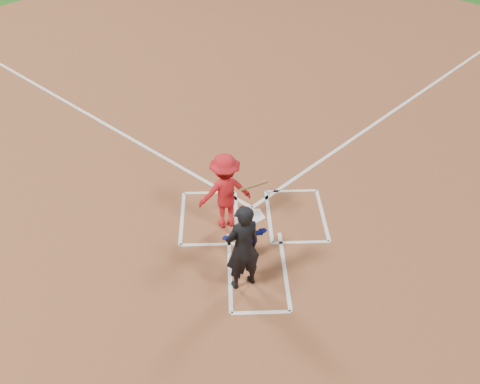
{
  "coord_description": "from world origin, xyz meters",
  "views": [
    {
      "loc": [
        -0.62,
        -9.32,
        7.69
      ],
      "look_at": [
        -0.3,
        -0.4,
        1.0
      ],
      "focal_mm": 40.0,
      "sensor_mm": 36.0,
      "label": 1
    }
  ],
  "objects_px": {
    "catcher": "(246,238)",
    "batter_at_plate": "(225,191)",
    "home_plate": "(253,216)",
    "umpire": "(243,247)"
  },
  "relations": [
    {
      "from": "umpire",
      "to": "batter_at_plate",
      "type": "bearing_deg",
      "value": -104.91
    },
    {
      "from": "catcher",
      "to": "umpire",
      "type": "distance_m",
      "value": 0.87
    },
    {
      "from": "batter_at_plate",
      "to": "umpire",
      "type": "bearing_deg",
      "value": -80.74
    },
    {
      "from": "home_plate",
      "to": "batter_at_plate",
      "type": "xyz_separation_m",
      "value": [
        -0.61,
        -0.24,
        0.88
      ]
    },
    {
      "from": "home_plate",
      "to": "umpire",
      "type": "xyz_separation_m",
      "value": [
        -0.31,
        -2.06,
        0.95
      ]
    },
    {
      "from": "home_plate",
      "to": "batter_at_plate",
      "type": "distance_m",
      "value": 1.1
    },
    {
      "from": "home_plate",
      "to": "batter_at_plate",
      "type": "bearing_deg",
      "value": 21.75
    },
    {
      "from": "home_plate",
      "to": "catcher",
      "type": "relative_size",
      "value": 0.58
    },
    {
      "from": "catcher",
      "to": "home_plate",
      "type": "bearing_deg",
      "value": -113.94
    },
    {
      "from": "catcher",
      "to": "batter_at_plate",
      "type": "xyz_separation_m",
      "value": [
        -0.4,
        1.08,
        0.38
      ]
    }
  ]
}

